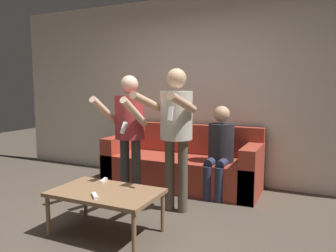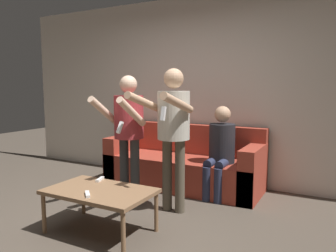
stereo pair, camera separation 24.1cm
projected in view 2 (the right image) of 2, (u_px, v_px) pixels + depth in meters
The scene contains 9 objects.
ground_plane at pixel (106, 234), 3.13m from camera, with size 14.00×14.00×0.00m, color #4C4238.
wall_back at pixel (196, 90), 4.85m from camera, with size 6.40×0.06×2.70m.
couch at pixel (184, 166), 4.61m from camera, with size 2.17×0.79×0.85m.
person_standing_left at pixel (128, 124), 3.87m from camera, with size 0.47×0.66×1.53m.
person_standing_right at pixel (173, 122), 3.58m from camera, with size 0.48×0.80×1.60m.
person_seated at pixel (220, 147), 4.15m from camera, with size 0.33×0.54×1.16m.
coffee_table at pixel (100, 193), 3.13m from camera, with size 1.01×0.62×0.43m.
remote_near at pixel (88, 194), 2.95m from camera, with size 0.13×0.13×0.02m.
remote_far at pixel (100, 179), 3.42m from camera, with size 0.08×0.15×0.02m.
Camera 2 is at (1.94, -2.35, 1.41)m, focal length 35.00 mm.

